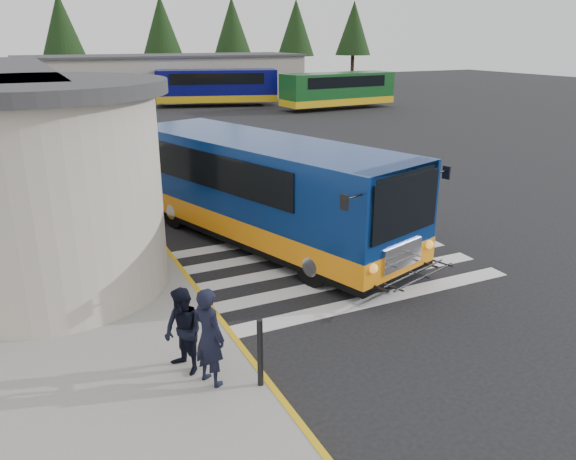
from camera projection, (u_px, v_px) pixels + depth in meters
name	position (u px, v px, depth m)	size (l,w,h in m)	color
ground	(323.00, 252.00, 15.99)	(140.00, 140.00, 0.00)	black
curb_strip	(149.00, 229.00, 17.71)	(0.12, 34.00, 0.16)	gold
crosswalk	(321.00, 265.00, 15.10)	(8.00, 5.35, 0.01)	silver
depot_building	(164.00, 78.00, 53.53)	(26.40, 8.40, 4.20)	gray
tree_line	(145.00, 27.00, 58.93)	(58.40, 4.40, 10.00)	black
transit_bus	(264.00, 194.00, 16.46)	(6.22, 11.08, 3.04)	navy
pedestrian_a	(209.00, 337.00, 9.46)	(0.65, 0.43, 1.78)	black
pedestrian_b	(183.00, 331.00, 9.81)	(0.77, 0.60, 1.59)	black
bollard	(260.00, 353.00, 9.47)	(0.10, 0.10, 1.25)	black
far_bus_a	(217.00, 86.00, 49.16)	(10.76, 5.74, 2.67)	#070959
far_bus_b	(338.00, 89.00, 47.14)	(10.08, 3.54, 2.55)	#134A1C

